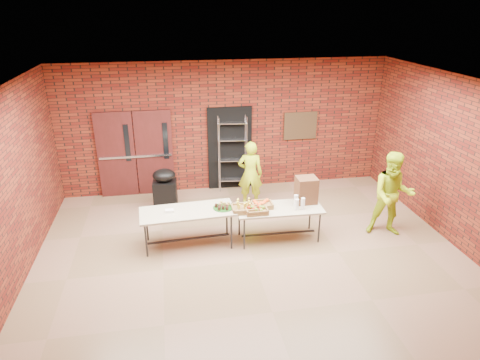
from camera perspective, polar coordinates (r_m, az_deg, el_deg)
name	(u,v)px	position (r m, az deg, el deg)	size (l,w,h in m)	color
room	(255,181)	(7.31, 1.96, -0.18)	(8.08, 7.08, 3.28)	olive
double_doors	(136,154)	(10.61, -13.72, 3.42)	(1.78, 0.12, 2.10)	#471514
dark_doorway	(230,148)	(10.71, -1.36, 4.24)	(1.10, 0.06, 2.10)	black
bronze_plaque	(300,126)	(10.96, 8.04, 7.18)	(0.85, 0.04, 0.70)	#3F2A19
wire_rack	(233,154)	(10.62, -1.00, 3.51)	(0.70, 0.23, 1.90)	#AAA9AF
table_left	(188,214)	(8.29, -7.01, -4.46)	(1.85, 0.85, 0.74)	tan
table_right	(279,210)	(8.49, 5.24, -4.03)	(1.71, 0.75, 0.70)	tan
basket_bananas	(243,209)	(8.25, 0.45, -3.82)	(0.44, 0.35, 0.14)	olive
basket_oranges	(262,205)	(8.43, 2.95, -3.29)	(0.40, 0.31, 0.13)	olive
basket_apples	(256,210)	(8.20, 2.21, -4.04)	(0.42, 0.33, 0.13)	olive
muffin_tray	(223,206)	(8.29, -2.26, -3.48)	(0.39, 0.39, 0.10)	#195115
napkin_box	(169,211)	(8.24, -9.39, -4.08)	(0.16, 0.11, 0.05)	white
coffee_dispenser	(306,190)	(8.65, 8.82, -1.31)	(0.40, 0.36, 0.53)	#4E2C1A
cup_stack_front	(297,205)	(8.37, 7.58, -3.26)	(0.07, 0.07, 0.22)	white
cup_stack_mid	(303,204)	(8.41, 8.38, -3.13)	(0.08, 0.08, 0.24)	white
cup_stack_back	(296,201)	(8.49, 7.46, -2.76)	(0.08, 0.08, 0.25)	white
covered_grill	(165,189)	(9.93, -9.97, -1.16)	(0.56, 0.48, 0.96)	black
volunteer_woman	(250,174)	(9.84, 1.38, 0.83)	(0.57, 0.37, 1.56)	#B1D117
volunteer_man	(392,195)	(9.06, 19.65, -1.85)	(0.85, 0.67, 1.76)	#B1D117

